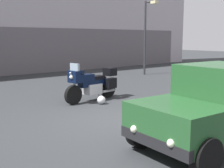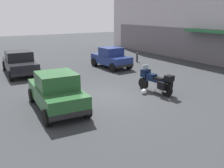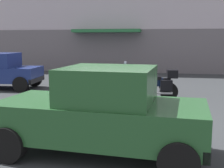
{
  "view_description": "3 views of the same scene",
  "coord_description": "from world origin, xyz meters",
  "px_view_note": "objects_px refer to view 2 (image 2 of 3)",
  "views": [
    {
      "loc": [
        -5.14,
        -5.64,
        2.18
      ],
      "look_at": [
        0.33,
        1.03,
        0.84
      ],
      "focal_mm": 47.63,
      "sensor_mm": 36.0,
      "label": 1
    },
    {
      "loc": [
        9.96,
        -5.59,
        3.94
      ],
      "look_at": [
        0.2,
        0.43,
        0.66
      ],
      "focal_mm": 39.0,
      "sensor_mm": 36.0,
      "label": 2
    },
    {
      "loc": [
        1.56,
        -7.57,
        2.13
      ],
      "look_at": [
        -0.13,
        1.03,
        0.8
      ],
      "focal_mm": 46.93,
      "sensor_mm": 36.0,
      "label": 3
    }
  ],
  "objects_px": {
    "car_sedan_far": "(20,62)",
    "bollard_curbside": "(137,57)",
    "car_compact_side": "(111,58)",
    "car_hatchback_near": "(57,91)",
    "motorcycle": "(155,81)",
    "helmet": "(144,91)"
  },
  "relations": [
    {
      "from": "car_hatchback_near",
      "to": "bollard_curbside",
      "type": "distance_m",
      "value": 11.81
    },
    {
      "from": "motorcycle",
      "to": "bollard_curbside",
      "type": "distance_m",
      "value": 8.59
    },
    {
      "from": "car_sedan_far",
      "to": "bollard_curbside",
      "type": "distance_m",
      "value": 9.53
    },
    {
      "from": "car_sedan_far",
      "to": "car_compact_side",
      "type": "height_order",
      "value": "same"
    },
    {
      "from": "car_sedan_far",
      "to": "motorcycle",
      "type": "bearing_deg",
      "value": -145.34
    },
    {
      "from": "car_sedan_far",
      "to": "bollard_curbside",
      "type": "xyz_separation_m",
      "value": [
        0.83,
        9.48,
        -0.33
      ]
    },
    {
      "from": "motorcycle",
      "to": "car_hatchback_near",
      "type": "height_order",
      "value": "car_hatchback_near"
    },
    {
      "from": "car_sedan_far",
      "to": "helmet",
      "type": "bearing_deg",
      "value": -148.4
    },
    {
      "from": "car_sedan_far",
      "to": "bollard_curbside",
      "type": "bearing_deg",
      "value": -92.04
    },
    {
      "from": "car_sedan_far",
      "to": "car_hatchback_near",
      "type": "bearing_deg",
      "value": -177.63
    },
    {
      "from": "car_hatchback_near",
      "to": "motorcycle",
      "type": "bearing_deg",
      "value": -91.39
    },
    {
      "from": "car_sedan_far",
      "to": "car_compact_side",
      "type": "bearing_deg",
      "value": -101.91
    },
    {
      "from": "car_hatchback_near",
      "to": "car_sedan_far",
      "type": "distance_m",
      "value": 7.76
    },
    {
      "from": "car_compact_side",
      "to": "car_hatchback_near",
      "type": "bearing_deg",
      "value": 129.29
    },
    {
      "from": "car_compact_side",
      "to": "bollard_curbside",
      "type": "bearing_deg",
      "value": -78.91
    },
    {
      "from": "motorcycle",
      "to": "car_compact_side",
      "type": "height_order",
      "value": "car_compact_side"
    },
    {
      "from": "bollard_curbside",
      "to": "car_sedan_far",
      "type": "bearing_deg",
      "value": -95.02
    },
    {
      "from": "helmet",
      "to": "car_hatchback_near",
      "type": "distance_m",
      "value": 4.55
    },
    {
      "from": "car_sedan_far",
      "to": "car_compact_side",
      "type": "xyz_separation_m",
      "value": [
        1.69,
        6.34,
        -0.01
      ]
    },
    {
      "from": "car_hatchback_near",
      "to": "bollard_curbside",
      "type": "bearing_deg",
      "value": -50.63
    },
    {
      "from": "motorcycle",
      "to": "helmet",
      "type": "bearing_deg",
      "value": 73.84
    },
    {
      "from": "motorcycle",
      "to": "helmet",
      "type": "relative_size",
      "value": 8.08
    }
  ]
}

